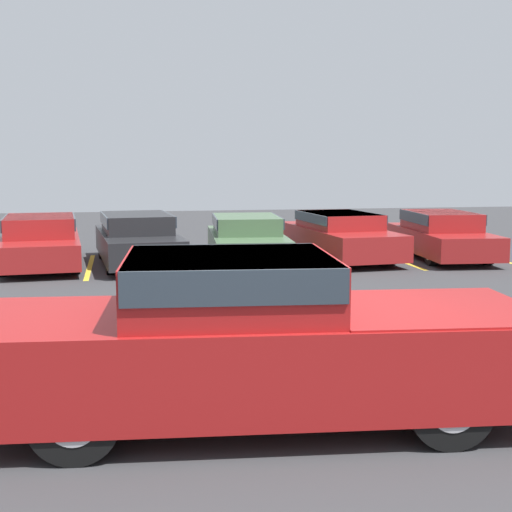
{
  "coord_description": "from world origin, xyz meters",
  "views": [
    {
      "loc": [
        -1.48,
        -6.75,
        2.63
      ],
      "look_at": [
        0.77,
        5.03,
        1.0
      ],
      "focal_mm": 50.0,
      "sensor_mm": 36.0,
      "label": 1
    }
  ],
  "objects_px": {
    "pickup_truck": "(259,339)",
    "parked_sedan_e": "(441,234)",
    "parked_sedan_a": "(40,240)",
    "parked_sedan_d": "(340,234)",
    "wheel_stop_curb": "(201,248)",
    "parked_sedan_b": "(137,238)",
    "parked_sedan_c": "(247,238)"
  },
  "relations": [
    {
      "from": "parked_sedan_c",
      "to": "wheel_stop_curb",
      "type": "height_order",
      "value": "parked_sedan_c"
    },
    {
      "from": "parked_sedan_e",
      "to": "wheel_stop_curb",
      "type": "relative_size",
      "value": 2.55
    },
    {
      "from": "pickup_truck",
      "to": "wheel_stop_curb",
      "type": "height_order",
      "value": "pickup_truck"
    },
    {
      "from": "pickup_truck",
      "to": "parked_sedan_c",
      "type": "xyz_separation_m",
      "value": [
        1.79,
        10.86,
        -0.2
      ]
    },
    {
      "from": "pickup_truck",
      "to": "parked_sedan_e",
      "type": "bearing_deg",
      "value": 62.15
    },
    {
      "from": "parked_sedan_d",
      "to": "wheel_stop_curb",
      "type": "xyz_separation_m",
      "value": [
        -3.43,
        2.44,
        -0.59
      ]
    },
    {
      "from": "pickup_truck",
      "to": "parked_sedan_e",
      "type": "xyz_separation_m",
      "value": [
        7.11,
        10.92,
        -0.19
      ]
    },
    {
      "from": "pickup_truck",
      "to": "parked_sedan_b",
      "type": "relative_size",
      "value": 1.2
    },
    {
      "from": "parked_sedan_b",
      "to": "pickup_truck",
      "type": "bearing_deg",
      "value": -0.26
    },
    {
      "from": "parked_sedan_a",
      "to": "parked_sedan_c",
      "type": "relative_size",
      "value": 1.05
    },
    {
      "from": "parked_sedan_a",
      "to": "parked_sedan_b",
      "type": "bearing_deg",
      "value": 83.39
    },
    {
      "from": "parked_sedan_c",
      "to": "wheel_stop_curb",
      "type": "relative_size",
      "value": 2.48
    },
    {
      "from": "parked_sedan_b",
      "to": "parked_sedan_c",
      "type": "bearing_deg",
      "value": 77.63
    },
    {
      "from": "wheel_stop_curb",
      "to": "parked_sedan_e",
      "type": "bearing_deg",
      "value": -24.65
    },
    {
      "from": "parked_sedan_a",
      "to": "parked_sedan_e",
      "type": "bearing_deg",
      "value": 83.42
    },
    {
      "from": "parked_sedan_a",
      "to": "parked_sedan_d",
      "type": "xyz_separation_m",
      "value": [
        7.69,
        0.01,
        -0.01
      ]
    },
    {
      "from": "parked_sedan_b",
      "to": "parked_sedan_e",
      "type": "bearing_deg",
      "value": 82.93
    },
    {
      "from": "parked_sedan_b",
      "to": "wheel_stop_curb",
      "type": "distance_m",
      "value": 3.23
    },
    {
      "from": "parked_sedan_a",
      "to": "wheel_stop_curb",
      "type": "bearing_deg",
      "value": 115.41
    },
    {
      "from": "pickup_truck",
      "to": "parked_sedan_e",
      "type": "height_order",
      "value": "pickup_truck"
    },
    {
      "from": "parked_sedan_d",
      "to": "parked_sedan_e",
      "type": "bearing_deg",
      "value": 77.19
    },
    {
      "from": "parked_sedan_c",
      "to": "parked_sedan_a",
      "type": "bearing_deg",
      "value": -90.53
    },
    {
      "from": "parked_sedan_d",
      "to": "parked_sedan_b",
      "type": "bearing_deg",
      "value": -93.87
    },
    {
      "from": "parked_sedan_b",
      "to": "wheel_stop_curb",
      "type": "height_order",
      "value": "parked_sedan_b"
    },
    {
      "from": "pickup_truck",
      "to": "parked_sedan_a",
      "type": "bearing_deg",
      "value": 111.45
    },
    {
      "from": "parked_sedan_c",
      "to": "parked_sedan_e",
      "type": "height_order",
      "value": "parked_sedan_e"
    },
    {
      "from": "pickup_truck",
      "to": "parked_sedan_a",
      "type": "relative_size",
      "value": 1.23
    },
    {
      "from": "parked_sedan_c",
      "to": "parked_sedan_d",
      "type": "relative_size",
      "value": 0.92
    },
    {
      "from": "parked_sedan_e",
      "to": "pickup_truck",
      "type": "bearing_deg",
      "value": -28.51
    },
    {
      "from": "parked_sedan_e",
      "to": "wheel_stop_curb",
      "type": "distance_m",
      "value": 6.79
    },
    {
      "from": "parked_sedan_a",
      "to": "parked_sedan_d",
      "type": "height_order",
      "value": "parked_sedan_a"
    },
    {
      "from": "parked_sedan_a",
      "to": "wheel_stop_curb",
      "type": "height_order",
      "value": "parked_sedan_a"
    }
  ]
}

